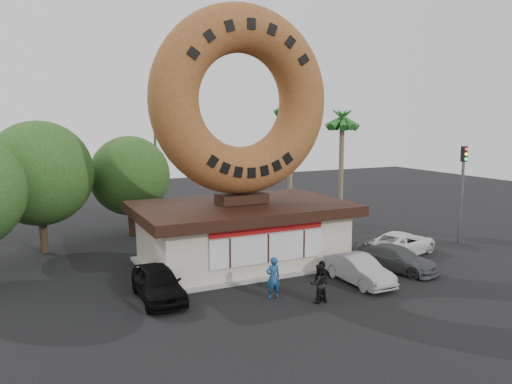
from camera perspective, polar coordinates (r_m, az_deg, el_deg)
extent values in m
plane|color=black|center=(22.20, 4.90, -12.06)|extent=(90.00, 90.00, 0.00)
cube|color=beige|center=(26.87, -1.63, -5.05)|extent=(10.00, 6.00, 3.00)
cube|color=#999993|center=(27.24, -1.62, -7.96)|extent=(10.60, 6.60, 0.15)
cube|color=#3F3F3F|center=(26.55, -1.64, -1.79)|extent=(10.00, 6.00, 0.10)
cube|color=black|center=(26.56, -1.64, -1.90)|extent=(11.20, 7.20, 0.55)
cube|color=silver|center=(24.19, 1.35, -6.45)|extent=(6.00, 0.12, 1.40)
cube|color=#A90E0F|center=(23.94, 1.38, -4.15)|extent=(6.00, 0.10, 0.45)
cube|color=black|center=(26.47, -1.65, -0.73)|extent=(2.60, 1.40, 0.50)
torus|color=brown|center=(26.14, -1.70, 10.40)|extent=(9.73, 2.48, 9.73)
cylinder|color=#473321|center=(31.46, -23.18, -3.46)|extent=(0.44, 0.44, 3.30)
sphere|color=#204117|center=(31.02, -23.50, 1.98)|extent=(6.00, 6.00, 6.00)
cylinder|color=#473321|center=(34.11, -14.07, -2.52)|extent=(0.44, 0.44, 2.86)
sphere|color=#204117|center=(33.72, -14.22, 1.82)|extent=(5.20, 5.20, 5.20)
cylinder|color=#726651|center=(36.82, 3.91, 3.33)|extent=(0.36, 0.36, 9.00)
cylinder|color=#726651|center=(37.49, 9.70, 2.55)|extent=(0.36, 0.36, 8.00)
cylinder|color=#59595E|center=(35.14, -11.36, 2.12)|extent=(0.18, 0.18, 8.00)
cylinder|color=#59595E|center=(35.17, -10.11, 8.53)|extent=(1.80, 0.12, 0.12)
cube|color=#59595E|center=(35.43, -8.69, 8.48)|extent=(0.45, 0.20, 0.12)
cylinder|color=#59595E|center=(33.31, 22.44, -0.43)|extent=(0.18, 0.18, 6.00)
cube|color=black|center=(33.04, 22.69, 4.03)|extent=(0.30, 0.28, 0.95)
sphere|color=red|center=(32.92, 22.91, 4.53)|extent=(0.18, 0.18, 0.18)
sphere|color=yellow|center=(32.94, 22.88, 4.01)|extent=(0.18, 0.18, 0.18)
sphere|color=green|center=(32.96, 22.85, 3.49)|extent=(0.18, 0.18, 0.18)
imported|color=navy|center=(21.92, 1.96, -9.76)|extent=(0.69, 0.47, 1.85)
imported|color=black|center=(21.59, 7.14, -10.34)|extent=(0.82, 0.65, 1.68)
imported|color=black|center=(21.85, 7.57, -10.01)|extent=(1.10, 0.65, 1.76)
imported|color=black|center=(22.23, -11.12, -10.16)|extent=(1.81, 4.34, 1.47)
imported|color=gray|center=(24.39, 11.68, -8.68)|extent=(1.46, 4.02, 1.32)
imported|color=#4E5052|center=(26.83, 15.84, -7.33)|extent=(2.98, 4.60, 1.24)
imported|color=white|center=(29.85, 16.28, -5.64)|extent=(5.33, 3.65, 1.35)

